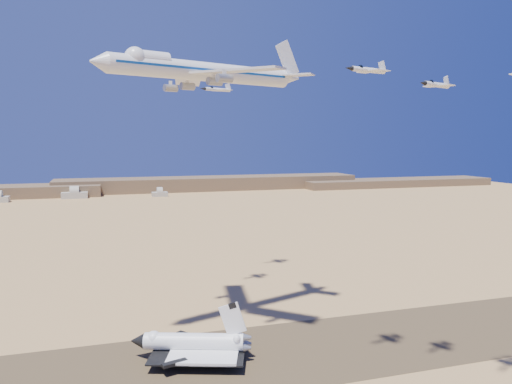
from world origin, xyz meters
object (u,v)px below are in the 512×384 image
object	(u,v)px
shuttle	(193,344)
chase_jet_e	(217,89)
chase_jet_a	(368,70)
chase_jet_b	(436,85)
crew_b	(219,360)
crew_a	(209,361)
carrier_747	(199,71)
crew_c	(225,363)
chase_jet_f	(244,80)

from	to	relation	value
shuttle	chase_jet_e	world-z (taller)	chase_jet_e
shuttle	chase_jet_a	bearing A→B (deg)	-15.64
shuttle	chase_jet_b	world-z (taller)	chase_jet_b
crew_b	chase_jet_b	world-z (taller)	chase_jet_b
crew_a	chase_jet_a	distance (m)	99.47
carrier_747	chase_jet_e	distance (m)	46.43
crew_c	chase_jet_a	world-z (taller)	chase_jet_a
crew_a	crew_c	size ratio (longest dim) A/B	1.14
crew_b	crew_c	distance (m)	2.36
chase_jet_a	crew_a	bearing A→B (deg)	132.73
crew_a	chase_jet_b	xyz separation A→B (m)	(53.83, -34.92, 83.45)
chase_jet_a	crew_b	bearing A→B (deg)	130.78
chase_jet_e	carrier_747	bearing A→B (deg)	-129.05
chase_jet_a	shuttle	bearing A→B (deg)	130.68
crew_a	crew_c	bearing A→B (deg)	-115.46
crew_c	chase_jet_e	size ratio (longest dim) A/B	0.10
crew_b	crew_c	size ratio (longest dim) A/B	1.13
chase_jet_f	chase_jet_e	bearing A→B (deg)	-137.81
crew_b	chase_jet_b	size ratio (longest dim) A/B	0.13
carrier_747	crew_c	world-z (taller)	carrier_747
chase_jet_a	chase_jet_b	xyz separation A→B (m)	(14.63, -9.83, -4.46)
chase_jet_b	chase_jet_f	distance (m)	127.51
crew_a	chase_jet_f	distance (m)	138.64
crew_a	crew_c	xyz separation A→B (m)	(4.43, -2.21, -0.11)
chase_jet_e	chase_jet_f	xyz separation A→B (m)	(19.04, 25.04, 7.40)
shuttle	chase_jet_a	world-z (taller)	chase_jet_a
chase_jet_e	shuttle	bearing A→B (deg)	-129.11
carrier_747	crew_c	bearing A→B (deg)	-103.66
chase_jet_b	carrier_747	bearing A→B (deg)	109.33
crew_b	chase_jet_e	bearing A→B (deg)	-36.50
crew_a	chase_jet_a	xyz separation A→B (m)	(39.19, -25.09, 87.91)
carrier_747	crew_b	size ratio (longest dim) A/B	45.16
crew_c	chase_jet_a	size ratio (longest dim) A/B	0.11
crew_b	chase_jet_b	xyz separation A→B (m)	(50.69, -34.68, 83.46)
shuttle	crew_b	xyz separation A→B (m)	(7.40, -5.21, -4.17)
crew_a	chase_jet_e	world-z (taller)	chase_jet_e
chase_jet_e	crew_a	bearing A→B (deg)	-124.29
crew_c	chase_jet_e	world-z (taller)	chase_jet_e
crew_a	chase_jet_e	xyz separation A→B (m)	(18.19, 65.62, 90.67)
shuttle	crew_c	size ratio (longest dim) A/B	24.74
carrier_747	crew_c	distance (m)	95.47
chase_jet_e	chase_jet_f	distance (m)	32.32
chase_jet_b	shuttle	bearing A→B (deg)	122.64
shuttle	crew_c	bearing A→B (deg)	-20.53
shuttle	chase_jet_a	xyz separation A→B (m)	(43.45, -30.06, 83.75)
carrier_747	chase_jet_e	world-z (taller)	carrier_747
crew_c	chase_jet_a	distance (m)	97.36
crew_b	crew_c	bearing A→B (deg)	-170.23
chase_jet_a	chase_jet_f	size ratio (longest dim) A/B	0.89
crew_b	chase_jet_f	size ratio (longest dim) A/B	0.11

